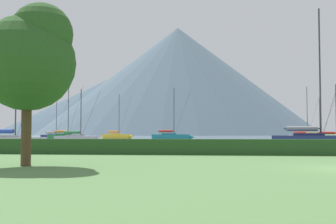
{
  "coord_description": "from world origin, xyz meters",
  "views": [
    {
      "loc": [
        -5.59,
        -18.48,
        1.51
      ],
      "look_at": [
        -14.47,
        61.75,
        5.44
      ],
      "focal_mm": 45.59,
      "sensor_mm": 36.0,
      "label": 1
    }
  ],
  "objects_px": {
    "sailboat_slip_3": "(318,138)",
    "sailboat_slip_10": "(11,141)",
    "sailboat_slip_0": "(334,139)",
    "sailboat_slip_6": "(171,137)",
    "sailboat_slip_9": "(55,136)",
    "sailboat_slip_5": "(66,137)",
    "sailboat_slip_12": "(305,137)",
    "sailboat_slip_2": "(78,139)",
    "sailboat_slip_11": "(117,136)",
    "park_tree": "(30,57)",
    "sailboat_slip_1": "(315,140)"
  },
  "relations": [
    {
      "from": "sailboat_slip_2",
      "to": "sailboat_slip_3",
      "type": "xyz_separation_m",
      "value": [
        39.21,
        22.32,
        -0.03
      ]
    },
    {
      "from": "sailboat_slip_0",
      "to": "sailboat_slip_10",
      "type": "xyz_separation_m",
      "value": [
        -37.76,
        -24.74,
        0.08
      ]
    },
    {
      "from": "sailboat_slip_9",
      "to": "sailboat_slip_6",
      "type": "bearing_deg",
      "value": -22.17
    },
    {
      "from": "sailboat_slip_6",
      "to": "sailboat_slip_0",
      "type": "bearing_deg",
      "value": -36.68
    },
    {
      "from": "sailboat_slip_0",
      "to": "sailboat_slip_3",
      "type": "relative_size",
      "value": 1.09
    },
    {
      "from": "sailboat_slip_2",
      "to": "sailboat_slip_12",
      "type": "height_order",
      "value": "sailboat_slip_12"
    },
    {
      "from": "sailboat_slip_3",
      "to": "sailboat_slip_5",
      "type": "bearing_deg",
      "value": 173.77
    },
    {
      "from": "sailboat_slip_0",
      "to": "sailboat_slip_10",
      "type": "distance_m",
      "value": 45.15
    },
    {
      "from": "sailboat_slip_5",
      "to": "sailboat_slip_11",
      "type": "height_order",
      "value": "sailboat_slip_5"
    },
    {
      "from": "sailboat_slip_9",
      "to": "sailboat_slip_10",
      "type": "bearing_deg",
      "value": -68.95
    },
    {
      "from": "sailboat_slip_1",
      "to": "park_tree",
      "type": "distance_m",
      "value": 31.04
    },
    {
      "from": "sailboat_slip_10",
      "to": "sailboat_slip_12",
      "type": "bearing_deg",
      "value": 57.64
    },
    {
      "from": "sailboat_slip_5",
      "to": "sailboat_slip_2",
      "type": "bearing_deg",
      "value": -54.6
    },
    {
      "from": "sailboat_slip_6",
      "to": "sailboat_slip_9",
      "type": "relative_size",
      "value": 1.07
    },
    {
      "from": "sailboat_slip_0",
      "to": "sailboat_slip_2",
      "type": "relative_size",
      "value": 1.1
    },
    {
      "from": "sailboat_slip_1",
      "to": "sailboat_slip_11",
      "type": "height_order",
      "value": "sailboat_slip_1"
    },
    {
      "from": "sailboat_slip_12",
      "to": "park_tree",
      "type": "relative_size",
      "value": 1.53
    },
    {
      "from": "sailboat_slip_2",
      "to": "sailboat_slip_9",
      "type": "height_order",
      "value": "sailboat_slip_9"
    },
    {
      "from": "sailboat_slip_2",
      "to": "park_tree",
      "type": "bearing_deg",
      "value": -65.72
    },
    {
      "from": "sailboat_slip_11",
      "to": "sailboat_slip_1",
      "type": "bearing_deg",
      "value": -47.41
    },
    {
      "from": "sailboat_slip_1",
      "to": "sailboat_slip_6",
      "type": "xyz_separation_m",
      "value": [
        -18.71,
        43.52,
        -0.05
      ]
    },
    {
      "from": "sailboat_slip_1",
      "to": "park_tree",
      "type": "height_order",
      "value": "sailboat_slip_1"
    },
    {
      "from": "sailboat_slip_3",
      "to": "sailboat_slip_10",
      "type": "xyz_separation_m",
      "value": [
        -39.55,
        -42.26,
        0.08
      ]
    },
    {
      "from": "sailboat_slip_5",
      "to": "sailboat_slip_11",
      "type": "distance_m",
      "value": 21.95
    },
    {
      "from": "sailboat_slip_0",
      "to": "sailboat_slip_2",
      "type": "distance_m",
      "value": 37.73
    },
    {
      "from": "sailboat_slip_12",
      "to": "sailboat_slip_6",
      "type": "bearing_deg",
      "value": -162.92
    },
    {
      "from": "sailboat_slip_0",
      "to": "sailboat_slip_2",
      "type": "height_order",
      "value": "sailboat_slip_0"
    },
    {
      "from": "sailboat_slip_0",
      "to": "sailboat_slip_12",
      "type": "distance_m",
      "value": 28.62
    },
    {
      "from": "sailboat_slip_6",
      "to": "sailboat_slip_5",
      "type": "bearing_deg",
      "value": -174.89
    },
    {
      "from": "sailboat_slip_6",
      "to": "sailboat_slip_2",
      "type": "bearing_deg",
      "value": -110.34
    },
    {
      "from": "sailboat_slip_2",
      "to": "sailboat_slip_5",
      "type": "relative_size",
      "value": 0.67
    },
    {
      "from": "sailboat_slip_9",
      "to": "sailboat_slip_12",
      "type": "bearing_deg",
      "value": -3.84
    },
    {
      "from": "sailboat_slip_1",
      "to": "park_tree",
      "type": "relative_size",
      "value": 1.85
    },
    {
      "from": "sailboat_slip_3",
      "to": "sailboat_slip_6",
      "type": "xyz_separation_m",
      "value": [
        -28.13,
        3.96,
        0.14
      ]
    },
    {
      "from": "sailboat_slip_9",
      "to": "sailboat_slip_2",
      "type": "bearing_deg",
      "value": -60.98
    },
    {
      "from": "sailboat_slip_0",
      "to": "sailboat_slip_6",
      "type": "height_order",
      "value": "sailboat_slip_6"
    },
    {
      "from": "sailboat_slip_9",
      "to": "sailboat_slip_11",
      "type": "distance_m",
      "value": 15.5
    },
    {
      "from": "sailboat_slip_9",
      "to": "sailboat_slip_11",
      "type": "bearing_deg",
      "value": 23.84
    },
    {
      "from": "park_tree",
      "to": "sailboat_slip_0",
      "type": "bearing_deg",
      "value": 61.08
    },
    {
      "from": "sailboat_slip_1",
      "to": "park_tree",
      "type": "bearing_deg",
      "value": -113.72
    },
    {
      "from": "sailboat_slip_11",
      "to": "sailboat_slip_5",
      "type": "bearing_deg",
      "value": -91.81
    },
    {
      "from": "sailboat_slip_6",
      "to": "sailboat_slip_9",
      "type": "xyz_separation_m",
      "value": [
        -30.57,
        14.77,
        -0.11
      ]
    },
    {
      "from": "sailboat_slip_9",
      "to": "sailboat_slip_12",
      "type": "xyz_separation_m",
      "value": [
        58.68,
        -7.69,
        0.02
      ]
    },
    {
      "from": "sailboat_slip_0",
      "to": "sailboat_slip_10",
      "type": "bearing_deg",
      "value": -149.63
    },
    {
      "from": "sailboat_slip_5",
      "to": "sailboat_slip_9",
      "type": "distance_m",
      "value": 17.95
    },
    {
      "from": "sailboat_slip_0",
      "to": "sailboat_slip_9",
      "type": "xyz_separation_m",
      "value": [
        -56.9,
        36.25,
        0.03
      ]
    },
    {
      "from": "sailboat_slip_1",
      "to": "sailboat_slip_9",
      "type": "bearing_deg",
      "value": 142.85
    },
    {
      "from": "sailboat_slip_2",
      "to": "sailboat_slip_10",
      "type": "bearing_deg",
      "value": -82.1
    },
    {
      "from": "sailboat_slip_1",
      "to": "sailboat_slip_2",
      "type": "bearing_deg",
      "value": 162.59
    },
    {
      "from": "sailboat_slip_0",
      "to": "sailboat_slip_6",
      "type": "bearing_deg",
      "value": 137.93
    }
  ]
}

